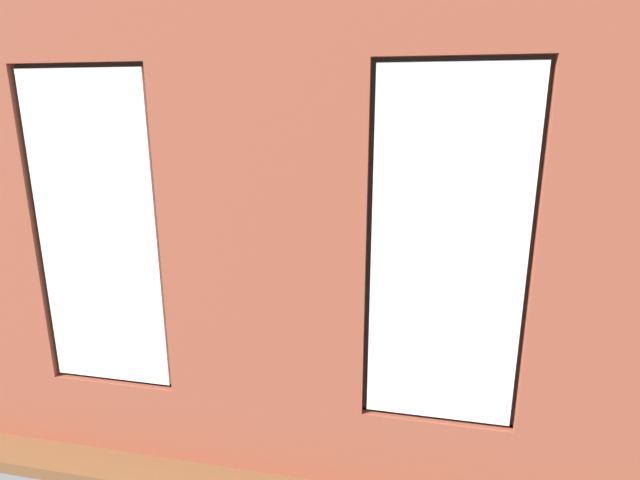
{
  "coord_description": "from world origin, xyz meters",
  "views": [
    {
      "loc": [
        -1.02,
        5.83,
        2.61
      ],
      "look_at": [
        0.11,
        0.4,
        1.11
      ],
      "focal_mm": 28.0,
      "sensor_mm": 36.0,
      "label": 1
    }
  ],
  "objects_px": {
    "couch_by_window": "(262,378)",
    "tv_flatscreen": "(124,242)",
    "cup_ceramic": "(268,283)",
    "remote_silver": "(338,284)",
    "potted_plant_foreground_right": "(219,232)",
    "papasan_chair": "(291,243)",
    "couch_left": "(536,307)",
    "potted_plant_corner_far_left": "(627,395)",
    "coffee_table": "(305,290)",
    "table_plant_small": "(311,279)",
    "candle_jar": "(293,279)",
    "media_console": "(129,288)",
    "potted_plant_by_left_couch": "(487,268)",
    "potted_plant_mid_room_small": "(387,275)"
  },
  "relations": [
    {
      "from": "candle_jar",
      "to": "media_console",
      "type": "bearing_deg",
      "value": 4.4
    },
    {
      "from": "cup_ceramic",
      "to": "potted_plant_by_left_couch",
      "type": "xyz_separation_m",
      "value": [
        -2.79,
        -1.68,
        -0.16
      ]
    },
    {
      "from": "media_console",
      "to": "cup_ceramic",
      "type": "bearing_deg",
      "value": 178.97
    },
    {
      "from": "couch_left",
      "to": "candle_jar",
      "type": "relative_size",
      "value": 21.19
    },
    {
      "from": "tv_flatscreen",
      "to": "potted_plant_foreground_right",
      "type": "bearing_deg",
      "value": -97.24
    },
    {
      "from": "table_plant_small",
      "to": "remote_silver",
      "type": "xyz_separation_m",
      "value": [
        -0.29,
        -0.24,
        -0.13
      ]
    },
    {
      "from": "cup_ceramic",
      "to": "media_console",
      "type": "distance_m",
      "value": 1.97
    },
    {
      "from": "cup_ceramic",
      "to": "remote_silver",
      "type": "distance_m",
      "value": 0.87
    },
    {
      "from": "media_console",
      "to": "coffee_table",
      "type": "bearing_deg",
      "value": -178.16
    },
    {
      "from": "table_plant_small",
      "to": "tv_flatscreen",
      "type": "height_order",
      "value": "tv_flatscreen"
    },
    {
      "from": "coffee_table",
      "to": "remote_silver",
      "type": "xyz_separation_m",
      "value": [
        -0.4,
        -0.13,
        0.06
      ]
    },
    {
      "from": "couch_by_window",
      "to": "papasan_chair",
      "type": "bearing_deg",
      "value": -78.85
    },
    {
      "from": "media_console",
      "to": "potted_plant_foreground_right",
      "type": "bearing_deg",
      "value": -97.23
    },
    {
      "from": "coffee_table",
      "to": "media_console",
      "type": "height_order",
      "value": "media_console"
    },
    {
      "from": "cup_ceramic",
      "to": "potted_plant_mid_room_small",
      "type": "height_order",
      "value": "cup_ceramic"
    },
    {
      "from": "media_console",
      "to": "potted_plant_foreground_right",
      "type": "xyz_separation_m",
      "value": [
        -0.3,
        -2.37,
        0.2
      ]
    },
    {
      "from": "cup_ceramic",
      "to": "media_console",
      "type": "bearing_deg",
      "value": -1.03
    },
    {
      "from": "table_plant_small",
      "to": "remote_silver",
      "type": "relative_size",
      "value": 1.55
    },
    {
      "from": "couch_by_window",
      "to": "table_plant_small",
      "type": "xyz_separation_m",
      "value": [
        -0.01,
        -1.9,
        0.25
      ]
    },
    {
      "from": "table_plant_small",
      "to": "remote_silver",
      "type": "bearing_deg",
      "value": -140.04
    },
    {
      "from": "tv_flatscreen",
      "to": "couch_by_window",
      "type": "bearing_deg",
      "value": 142.16
    },
    {
      "from": "coffee_table",
      "to": "candle_jar",
      "type": "distance_m",
      "value": 0.23
    },
    {
      "from": "table_plant_small",
      "to": "tv_flatscreen",
      "type": "distance_m",
      "value": 2.53
    },
    {
      "from": "couch_left",
      "to": "media_console",
      "type": "bearing_deg",
      "value": -91.35
    },
    {
      "from": "cup_ceramic",
      "to": "candle_jar",
      "type": "xyz_separation_m",
      "value": [
        -0.25,
        -0.21,
        -0.0
      ]
    },
    {
      "from": "papasan_chair",
      "to": "potted_plant_foreground_right",
      "type": "distance_m",
      "value": 1.49
    },
    {
      "from": "couch_by_window",
      "to": "tv_flatscreen",
      "type": "bearing_deg",
      "value": -37.84
    },
    {
      "from": "tv_flatscreen",
      "to": "potted_plant_mid_room_small",
      "type": "relative_size",
      "value": 2.24
    },
    {
      "from": "coffee_table",
      "to": "remote_silver",
      "type": "bearing_deg",
      "value": -161.83
    },
    {
      "from": "cup_ceramic",
      "to": "potted_plant_corner_far_left",
      "type": "bearing_deg",
      "value": 149.17
    },
    {
      "from": "coffee_table",
      "to": "potted_plant_by_left_couch",
      "type": "bearing_deg",
      "value": -146.37
    },
    {
      "from": "tv_flatscreen",
      "to": "candle_jar",
      "type": "bearing_deg",
      "value": -175.67
    },
    {
      "from": "couch_left",
      "to": "coffee_table",
      "type": "xyz_separation_m",
      "value": [
        2.75,
        0.15,
        0.05
      ]
    },
    {
      "from": "coffee_table",
      "to": "couch_by_window",
      "type": "bearing_deg",
      "value": 92.72
    },
    {
      "from": "remote_silver",
      "to": "potted_plant_corner_far_left",
      "type": "xyz_separation_m",
      "value": [
        -2.5,
        2.24,
        0.14
      ]
    },
    {
      "from": "tv_flatscreen",
      "to": "cup_ceramic",
      "type": "bearing_deg",
      "value": 178.88
    },
    {
      "from": "cup_ceramic",
      "to": "potted_plant_by_left_couch",
      "type": "distance_m",
      "value": 3.25
    },
    {
      "from": "candle_jar",
      "to": "remote_silver",
      "type": "distance_m",
      "value": 0.58
    },
    {
      "from": "potted_plant_by_left_couch",
      "to": "couch_left",
      "type": "bearing_deg",
      "value": 105.76
    },
    {
      "from": "papasan_chair",
      "to": "couch_left",
      "type": "bearing_deg",
      "value": 153.25
    },
    {
      "from": "remote_silver",
      "to": "potted_plant_mid_room_small",
      "type": "xyz_separation_m",
      "value": [
        -0.55,
        -0.87,
        -0.14
      ]
    },
    {
      "from": "coffee_table",
      "to": "tv_flatscreen",
      "type": "height_order",
      "value": "tv_flatscreen"
    },
    {
      "from": "candle_jar",
      "to": "table_plant_small",
      "type": "bearing_deg",
      "value": 144.66
    },
    {
      "from": "table_plant_small",
      "to": "potted_plant_by_left_couch",
      "type": "relative_size",
      "value": 0.55
    },
    {
      "from": "media_console",
      "to": "potted_plant_foreground_right",
      "type": "relative_size",
      "value": 1.76
    },
    {
      "from": "remote_silver",
      "to": "potted_plant_foreground_right",
      "type": "relative_size",
      "value": 0.24
    },
    {
      "from": "couch_left",
      "to": "candle_jar",
      "type": "bearing_deg",
      "value": -92.81
    },
    {
      "from": "couch_left",
      "to": "candle_jar",
      "type": "height_order",
      "value": "couch_left"
    },
    {
      "from": "couch_left",
      "to": "potted_plant_by_left_couch",
      "type": "xyz_separation_m",
      "value": [
        0.4,
        -1.42,
        -0.01
      ]
    },
    {
      "from": "papasan_chair",
      "to": "potted_plant_corner_far_left",
      "type": "relative_size",
      "value": 1.09
    }
  ]
}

